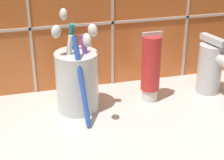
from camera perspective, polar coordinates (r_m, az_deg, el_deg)
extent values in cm
cube|color=silver|center=(64.11, 2.78, -8.16)|extent=(63.69, 36.66, 2.00)
cube|color=beige|center=(73.69, -1.12, 8.64)|extent=(73.69, 0.24, 0.50)
cube|color=beige|center=(70.59, -12.76, 11.33)|extent=(0.50, 0.24, 40.04)
cylinder|color=silver|center=(67.17, -5.34, -0.25)|extent=(7.68, 7.68, 10.97)
cylinder|color=purple|center=(66.00, -3.63, 1.06)|extent=(2.71, 2.32, 13.89)
ellipsoid|color=white|center=(62.74, -2.95, 7.58)|extent=(2.35, 2.21, 2.40)
cylinder|color=teal|center=(68.39, -6.38, 2.56)|extent=(2.13, 3.58, 15.50)
ellipsoid|color=white|center=(66.79, -7.41, 9.90)|extent=(1.96, 2.37, 2.45)
cylinder|color=white|center=(65.77, -6.93, 0.86)|extent=(3.35, 1.50, 13.98)
ellipsoid|color=white|center=(62.53, -8.50, 7.32)|extent=(2.25, 1.67, 2.45)
cylinder|color=blue|center=(62.42, -4.65, -0.20)|extent=(2.02, 6.31, 14.58)
ellipsoid|color=white|center=(56.64, -3.82, 6.05)|extent=(1.71, 2.56, 2.66)
cylinder|color=white|center=(72.33, 5.74, -2.14)|extent=(3.02, 3.02, 2.31)
cylinder|color=red|center=(69.63, 5.96, 2.56)|extent=(3.56, 3.56, 10.53)
cube|color=silver|center=(67.66, 6.17, 6.99)|extent=(3.74, 0.36, 0.80)
cylinder|color=silver|center=(76.03, 14.66, 1.70)|extent=(4.75, 4.75, 9.90)
cube|color=silver|center=(73.94, 15.15, 5.93)|extent=(2.91, 6.16, 1.20)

